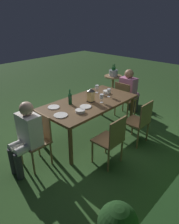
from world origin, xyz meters
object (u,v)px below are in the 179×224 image
at_px(chair_head_far, 38,138).
at_px(wine_glass_c, 102,97).
at_px(person_in_cream, 26,134).
at_px(lantern_centerpiece, 91,94).
at_px(chair_side_right_b, 111,139).
at_px(wine_glass_b, 97,87).
at_px(bowl_olives, 106,92).
at_px(green_bottle_on_table, 70,99).
at_px(plate_c, 54,107).
at_px(chair_head_near, 124,98).
at_px(person_in_pink, 129,90).
at_px(side_table, 113,83).
at_px(dining_table, 90,104).
at_px(chair_side_right_a, 140,121).
at_px(plate_b, 86,107).
at_px(bowl_bread, 80,111).
at_px(wine_glass_a, 109,91).
at_px(ice_bucket, 113,72).

relative_size(chair_head_far, wine_glass_c, 5.15).
relative_size(person_in_cream, lantern_centerpiece, 4.34).
relative_size(chair_side_right_b, wine_glass_b, 5.15).
distance_m(chair_side_right_b, bowl_olives, 1.43).
distance_m(green_bottle_on_table, plate_c, 0.35).
xyz_separation_m(chair_head_near, person_in_pink, (-0.20, 0.00, 0.15)).
height_order(lantern_centerpiece, side_table, lantern_centerpiece).
xyz_separation_m(dining_table, person_in_pink, (-1.41, 0.00, -0.07)).
height_order(lantern_centerpiece, green_bottle_on_table, green_bottle_on_table).
relative_size(dining_table, person_in_pink, 1.68).
bearing_deg(chair_side_right_a, chair_head_far, -28.15).
distance_m(wine_glass_b, plate_b, 0.81).
bearing_deg(chair_side_right_a, side_table, -131.59).
distance_m(wine_glass_b, bowl_olives, 0.22).
bearing_deg(wine_glass_c, bowl_bread, 2.05).
relative_size(wine_glass_a, bowl_bread, 1.02).
xyz_separation_m(chair_side_right_b, side_table, (-2.58, -1.93, -0.06)).
height_order(lantern_centerpiece, wine_glass_b, lantern_centerpiece).
relative_size(person_in_pink, wine_glass_b, 6.80).
bearing_deg(chair_side_right_b, person_in_cream, -42.16).
relative_size(chair_head_far, plate_b, 4.07).
bearing_deg(person_in_cream, plate_b, 173.71).
xyz_separation_m(chair_head_far, lantern_centerpiece, (-1.23, 0.02, 0.42)).
distance_m(plate_b, plate_c, 0.58).
bearing_deg(plate_c, ice_bucket, -164.72).
bearing_deg(wine_glass_c, green_bottle_on_table, -38.93).
height_order(chair_side_right_a, green_bottle_on_table, green_bottle_on_table).
distance_m(wine_glass_a, plate_c, 1.19).
bearing_deg(lantern_centerpiece, wine_glass_a, 169.02).
relative_size(person_in_cream, wine_glass_b, 6.80).
height_order(chair_side_right_a, chair_side_right_b, same).
bearing_deg(ice_bucket, wine_glass_a, 34.43).
relative_size(chair_side_right_b, person_in_pink, 0.76).
distance_m(green_bottle_on_table, wine_glass_c, 0.60).
bearing_deg(plate_c, plate_b, 135.51).
bearing_deg(dining_table, lantern_centerpiece, 119.32).
bearing_deg(person_in_cream, lantern_centerpiece, 179.09).
xyz_separation_m(wine_glass_a, bowl_olives, (-0.13, -0.17, -0.09)).
bearing_deg(side_table, person_in_cream, 16.37).
bearing_deg(wine_glass_a, bowl_olives, -127.26).
distance_m(chair_head_near, green_bottle_on_table, 1.61).
bearing_deg(wine_glass_b, plate_c, -2.51).
height_order(chair_head_far, wine_glass_b, wine_glass_b).
xyz_separation_m(chair_side_right_a, plate_b, (0.68, -0.76, 0.28)).
bearing_deg(chair_head_far, bowl_bread, 163.35).
height_order(plate_c, bowl_bread, bowl_bread).
relative_size(dining_table, bowl_olives, 13.84).
distance_m(person_in_pink, ice_bucket, 1.28).
bearing_deg(lantern_centerpiece, chair_side_right_a, 116.15).
bearing_deg(chair_head_near, person_in_cream, 0.00).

